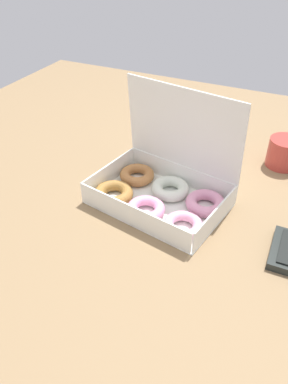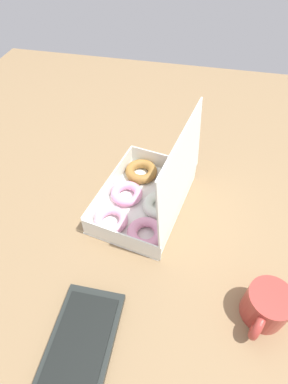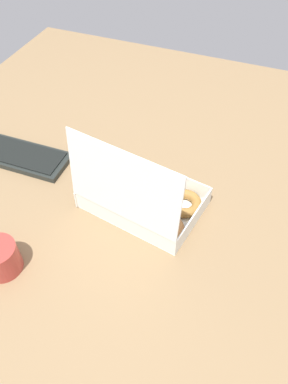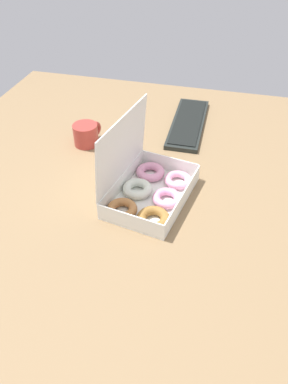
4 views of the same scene
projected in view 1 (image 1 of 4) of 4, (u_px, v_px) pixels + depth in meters
The scene contains 3 objects.
ground_plane at pixel (147, 210), 95.13cm from camera, with size 180.00×180.00×2.00cm, color olive.
donut_box at pixel (161, 190), 94.45cm from camera, with size 35.77×27.51×27.86cm.
coffee_mug at pixel (286, 153), 107.61cm from camera, with size 12.79×9.57×8.38cm.
Camera 1 is at (30.70, -67.02, 59.30)cm, focal length 35.00 mm.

